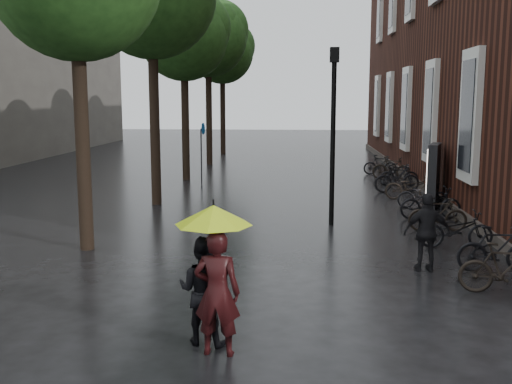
# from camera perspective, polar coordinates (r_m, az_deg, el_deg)

# --- Properties ---
(street_trees) EXTENTS (4.33, 34.03, 8.91)m
(street_trees) POSITION_cam_1_polar(r_m,az_deg,el_deg) (22.83, -8.31, 16.06)
(street_trees) COLOR black
(street_trees) RESTS_ON ground
(person_burgundy) EXTENTS (0.66, 0.46, 1.75)m
(person_burgundy) POSITION_cam_1_polar(r_m,az_deg,el_deg) (8.23, -3.72, -9.57)
(person_burgundy) COLOR black
(person_burgundy) RESTS_ON ground
(person_black) EXTENTS (0.87, 0.74, 1.57)m
(person_black) POSITION_cam_1_polar(r_m,az_deg,el_deg) (8.64, -5.02, -9.29)
(person_black) COLOR black
(person_black) RESTS_ON ground
(lime_umbrella) EXTENTS (1.08, 1.08, 1.59)m
(lime_umbrella) POSITION_cam_1_polar(r_m,az_deg,el_deg) (8.16, -4.07, -2.20)
(lime_umbrella) COLOR black
(lime_umbrella) RESTS_ON ground
(pedestrian_walking) EXTENTS (0.97, 0.47, 1.60)m
(pedestrian_walking) POSITION_cam_1_polar(r_m,az_deg,el_deg) (12.57, 15.97, -3.72)
(pedestrian_walking) COLOR black
(pedestrian_walking) RESTS_ON ground
(parked_bicycles) EXTENTS (2.09, 17.50, 1.03)m
(parked_bicycles) POSITION_cam_1_polar(r_m,az_deg,el_deg) (19.52, 15.33, -0.25)
(parked_bicycles) COLOR black
(parked_bicycles) RESTS_ON ground
(ad_lightbox) EXTENTS (0.31, 1.35, 2.04)m
(ad_lightbox) POSITION_cam_1_polar(r_m,az_deg,el_deg) (19.94, 16.53, 1.51)
(ad_lightbox) COLOR black
(ad_lightbox) RESTS_ON ground
(lamp_post) EXTENTS (0.25, 0.25, 4.81)m
(lamp_post) POSITION_cam_1_polar(r_m,az_deg,el_deg) (16.46, 7.37, 6.93)
(lamp_post) COLOR black
(lamp_post) RESTS_ON ground
(cycle_sign) EXTENTS (0.13, 0.46, 2.51)m
(cycle_sign) POSITION_cam_1_polar(r_m,az_deg,el_deg) (23.85, -5.15, 4.54)
(cycle_sign) COLOR #262628
(cycle_sign) RESTS_ON ground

